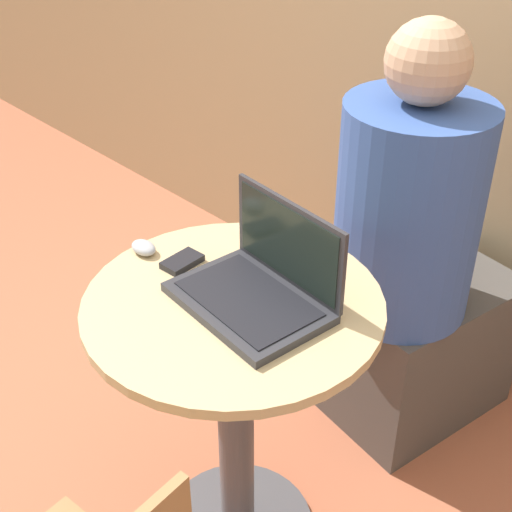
# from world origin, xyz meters

# --- Properties ---
(round_table) EXTENTS (0.65, 0.65, 0.78)m
(round_table) POSITION_xyz_m (0.00, 0.00, 0.53)
(round_table) COLOR #4C4C51
(round_table) RESTS_ON ground_plane
(laptop) EXTENTS (0.35, 0.26, 0.21)m
(laptop) POSITION_xyz_m (0.04, 0.04, 0.82)
(laptop) COLOR #2D2D33
(laptop) RESTS_ON round_table
(cell_phone) EXTENTS (0.06, 0.10, 0.02)m
(cell_phone) POSITION_xyz_m (-0.18, 0.01, 0.79)
(cell_phone) COLOR black
(cell_phone) RESTS_ON round_table
(computer_mouse) EXTENTS (0.07, 0.05, 0.03)m
(computer_mouse) POSITION_xyz_m (-0.28, -0.02, 0.79)
(computer_mouse) COLOR #B2B2B7
(computer_mouse) RESTS_ON round_table
(person_seated) EXTENTS (0.44, 0.62, 1.27)m
(person_seated) POSITION_xyz_m (0.03, 0.67, 0.52)
(person_seated) COLOR #4C4742
(person_seated) RESTS_ON ground_plane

